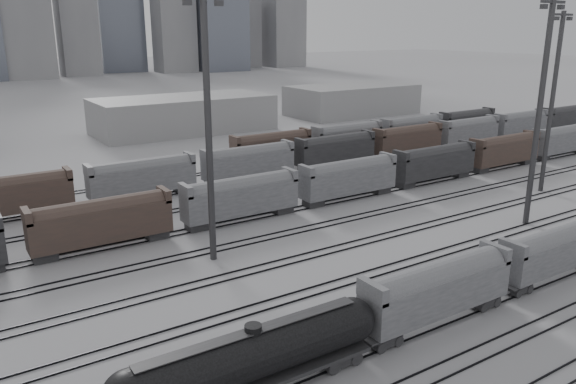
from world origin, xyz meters
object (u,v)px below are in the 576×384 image
hopper_car_a (437,287)px  hopper_car_b (555,249)px  light_mast_c (540,109)px  tank_car_b (254,356)px

hopper_car_a → hopper_car_b: bearing=0.0°
hopper_car_a → light_mast_c: 31.81m
hopper_car_b → hopper_car_a: bearing=180.0°
tank_car_b → hopper_car_b: 32.72m
light_mast_c → hopper_car_b: bearing=-137.1°
hopper_car_a → light_mast_c: (27.80, 11.06, 10.81)m
tank_car_b → light_mast_c: light_mast_c is taller
tank_car_b → hopper_car_a: size_ratio=1.35×
tank_car_b → hopper_car_a: hopper_car_a is taller
hopper_car_a → hopper_car_b: hopper_car_a is taller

